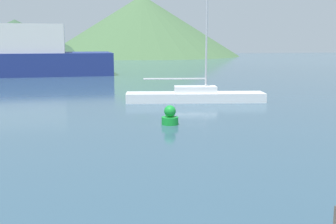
{
  "coord_description": "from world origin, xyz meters",
  "views": [
    {
      "loc": [
        -2.81,
        -1.52,
        3.92
      ],
      "look_at": [
        0.89,
        14.0,
        1.2
      ],
      "focal_mm": 45.0,
      "sensor_mm": 36.0,
      "label": 1
    }
  ],
  "objects": [
    {
      "name": "hill_central",
      "position": [
        16.08,
        105.88,
        7.55
      ],
      "size": [
        49.13,
        49.13,
        15.11
      ],
      "color": "#476B42",
      "rests_on": "ground_plane"
    },
    {
      "name": "buoy_marker",
      "position": [
        1.8,
        17.43,
        0.38
      ],
      "size": [
        0.79,
        0.79,
        0.91
      ],
      "color": "green",
      "rests_on": "ground_plane"
    },
    {
      "name": "sailboat_middle",
      "position": [
        5.17,
        24.29,
        0.45
      ],
      "size": [
        9.06,
        3.32,
        11.43
      ],
      "rotation": [
        0.0,
        0.0,
        -0.19
      ],
      "color": "white",
      "rests_on": "ground_plane"
    },
    {
      "name": "hill_west",
      "position": [
        -13.68,
        97.59,
        4.22
      ],
      "size": [
        33.52,
        33.52,
        8.44
      ],
      "color": "#38563D",
      "rests_on": "ground_plane"
    }
  ]
}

